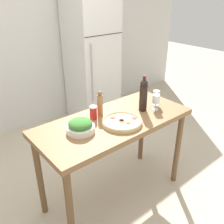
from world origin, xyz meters
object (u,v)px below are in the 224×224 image
object	(u,v)px
salad_bowl	(80,126)
refrigerator	(92,60)
wine_glass_far	(156,95)
homemade_pizza	(122,122)
wine_bottle	(143,95)
salt_canister	(93,112)
pepper_mill	(100,104)
wine_glass_near	(156,100)

from	to	relation	value
salad_bowl	refrigerator	bearing A→B (deg)	51.75
wine_glass_far	homemade_pizza	bearing A→B (deg)	-172.42
wine_bottle	wine_glass_far	distance (m)	0.19
wine_glass_far	salad_bowl	xyz separation A→B (m)	(-0.85, 0.04, -0.05)
wine_glass_far	salad_bowl	distance (m)	0.86
wine_bottle	salt_canister	xyz separation A→B (m)	(-0.46, 0.16, -0.10)
pepper_mill	salad_bowl	xyz separation A→B (m)	(-0.30, -0.14, -0.06)
pepper_mill	salt_canister	size ratio (longest dim) A/B	1.91
pepper_mill	homemade_pizza	bearing A→B (deg)	-80.48
salad_bowl	wine_bottle	bearing A→B (deg)	-3.87
wine_bottle	homemade_pizza	bearing A→B (deg)	-168.32
salad_bowl	homemade_pizza	bearing A→B (deg)	-18.16
refrigerator	pepper_mill	xyz separation A→B (m)	(-0.97, -1.47, 0.06)
wine_glass_far	homemade_pizza	world-z (taller)	wine_glass_far
pepper_mill	homemade_pizza	size ratio (longest dim) A/B	0.67
homemade_pizza	pepper_mill	bearing A→B (deg)	99.52
refrigerator	salt_canister	size ratio (longest dim) A/B	15.39
salad_bowl	wine_glass_near	bearing A→B (deg)	-8.27
wine_glass_far	salad_bowl	size ratio (longest dim) A/B	0.65
wine_bottle	salt_canister	size ratio (longest dim) A/B	2.82
refrigerator	wine_glass_far	xyz separation A→B (m)	(-0.41, -1.65, 0.06)
refrigerator	wine_glass_near	bearing A→B (deg)	-106.04
refrigerator	homemade_pizza	xyz separation A→B (m)	(-0.93, -1.72, -0.03)
salt_canister	wine_bottle	bearing A→B (deg)	-19.11
wine_glass_far	salt_canister	size ratio (longest dim) A/B	1.23
salad_bowl	salt_canister	xyz separation A→B (m)	(0.21, 0.11, 0.01)
homemade_pizza	wine_glass_near	bearing A→B (deg)	0.04
refrigerator	salt_canister	bearing A→B (deg)	-125.29
salad_bowl	salt_canister	size ratio (longest dim) A/B	1.89
wine_bottle	wine_glass_far	xyz separation A→B (m)	(0.18, 0.00, -0.06)
wine_glass_near	salt_canister	size ratio (longest dim) A/B	1.23
pepper_mill	homemade_pizza	world-z (taller)	pepper_mill
pepper_mill	refrigerator	bearing A→B (deg)	56.73
wine_glass_near	pepper_mill	distance (m)	0.53
wine_glass_far	salt_canister	distance (m)	0.66
wine_glass_far	pepper_mill	size ratio (longest dim) A/B	0.64
salad_bowl	homemade_pizza	size ratio (longest dim) A/B	0.66
refrigerator	wine_glass_far	size ratio (longest dim) A/B	12.53
wine_bottle	salad_bowl	world-z (taller)	wine_bottle
salad_bowl	salt_canister	world-z (taller)	salt_canister
salt_canister	wine_glass_near	bearing A→B (deg)	-21.88
refrigerator	wine_glass_far	bearing A→B (deg)	-104.07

